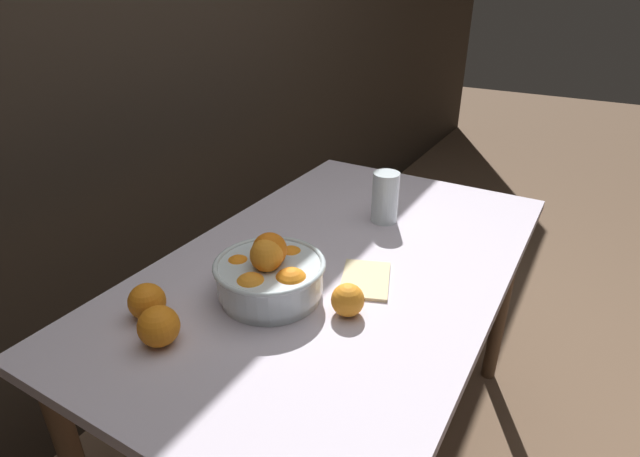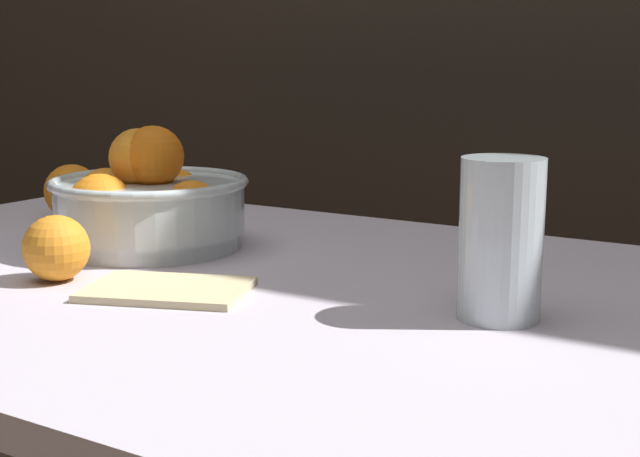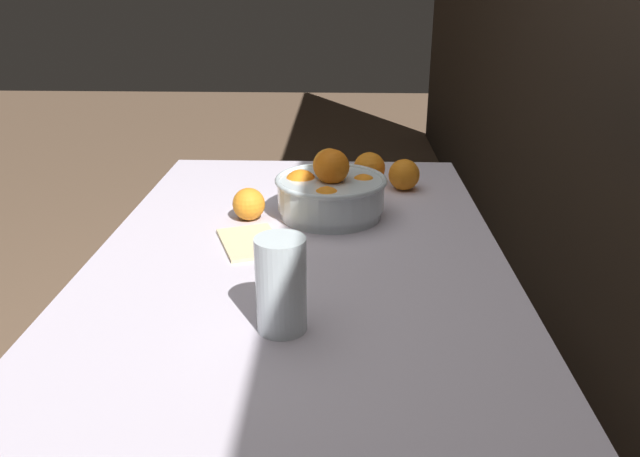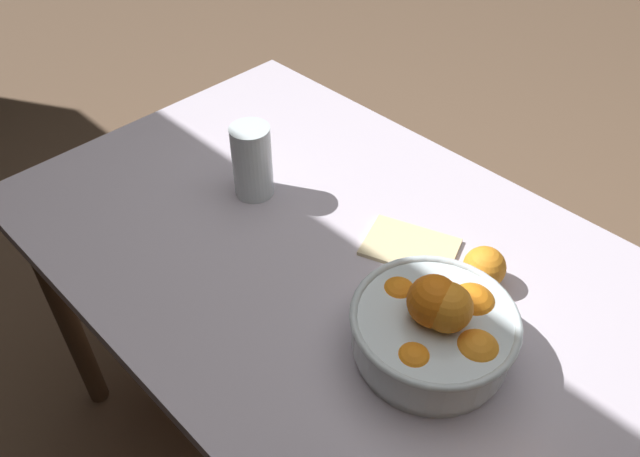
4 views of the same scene
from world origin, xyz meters
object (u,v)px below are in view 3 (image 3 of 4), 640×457
(orange_loose_aside, at_px, (404,175))
(juice_glass, at_px, (281,289))
(orange_loose_near_bowl, at_px, (369,168))
(orange_loose_front, at_px, (249,204))
(fruit_bowl, at_px, (330,191))

(orange_loose_aside, bearing_deg, juice_glass, -19.82)
(orange_loose_near_bowl, xyz_separation_m, orange_loose_front, (0.27, -0.28, -0.01))
(fruit_bowl, height_order, orange_loose_front, fruit_bowl)
(fruit_bowl, distance_m, juice_glass, 0.50)
(orange_loose_near_bowl, bearing_deg, juice_glass, -12.35)
(juice_glass, xyz_separation_m, orange_loose_aside, (-0.69, 0.25, -0.03))
(orange_loose_aside, bearing_deg, orange_loose_front, -58.44)
(orange_loose_front, bearing_deg, juice_glass, 14.18)
(fruit_bowl, bearing_deg, orange_loose_aside, 136.26)
(orange_loose_near_bowl, relative_size, orange_loose_aside, 1.05)
(juice_glass, bearing_deg, orange_loose_aside, 160.18)
(juice_glass, bearing_deg, orange_loose_front, -165.82)
(orange_loose_near_bowl, distance_m, orange_loose_front, 0.39)
(orange_loose_front, xyz_separation_m, orange_loose_aside, (-0.22, 0.36, 0.00))
(fruit_bowl, distance_m, orange_loose_front, 0.18)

